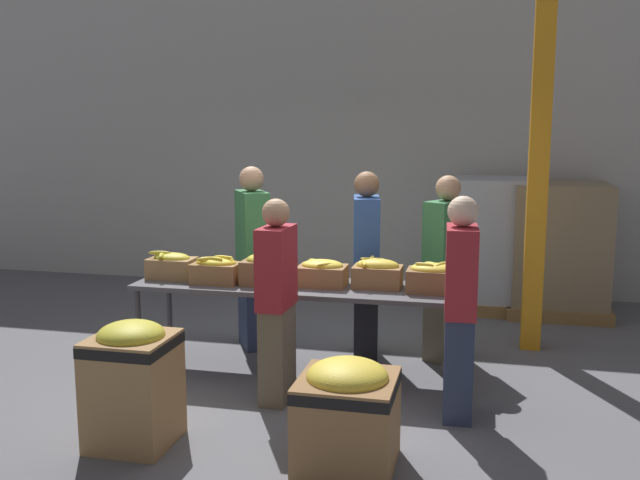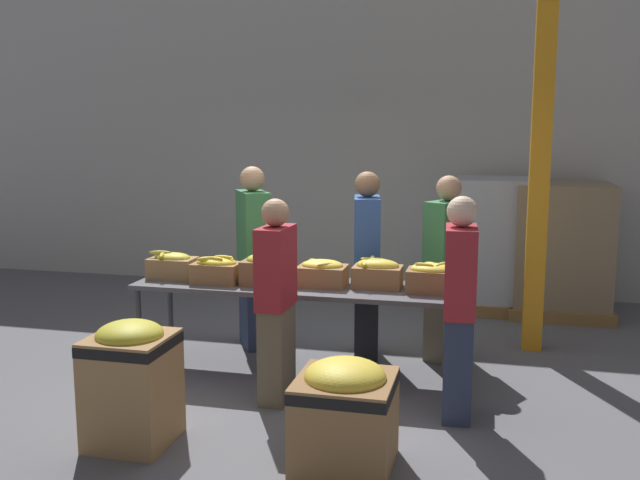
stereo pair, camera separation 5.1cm
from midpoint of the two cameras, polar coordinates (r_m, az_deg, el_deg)
name	(u,v)px [view 2 (the right image)]	position (r m, az deg, el deg)	size (l,w,h in m)	color
ground_plane	(296,373)	(6.32, -1.70, -10.56)	(30.00, 30.00, 0.00)	slate
wall_back	(366,135)	(9.23, 3.83, 8.37)	(16.00, 0.08, 4.00)	#B7B7B2
sorting_table	(296,291)	(6.11, -1.73, -4.07)	(2.76, 0.74, 0.79)	#4C4C51
banana_box_0	(172,265)	(6.46, -11.50, -1.97)	(0.41, 0.30, 0.25)	#A37A4C
banana_box_1	(217,269)	(6.20, -8.04, -2.35)	(0.41, 0.31, 0.25)	olive
banana_box_2	(267,269)	(6.09, -4.06, -2.31)	(0.41, 0.29, 0.27)	olive
banana_box_3	(322,273)	(6.03, 0.43, -2.62)	(0.41, 0.30, 0.23)	olive
banana_box_4	(377,273)	(5.99, 4.85, -2.64)	(0.41, 0.32, 0.26)	olive
banana_box_5	(432,277)	(5.87, 9.20, -2.96)	(0.41, 0.28, 0.26)	olive
volunteer_0	(254,258)	(6.85, -5.13, -1.48)	(0.45, 0.52, 1.75)	#2D3856
volunteer_1	(459,310)	(5.27, 11.34, -5.51)	(0.25, 0.45, 1.64)	#2D3856
volunteer_2	(447,269)	(6.56, 10.31, -2.33)	(0.42, 0.51, 1.69)	#6B604C
volunteer_3	(276,302)	(5.49, -3.26, -5.01)	(0.22, 0.43, 1.59)	#6B604C
volunteer_4	(367,266)	(6.55, 3.97, -2.09)	(0.31, 0.50, 1.72)	black
donation_bin_0	(132,379)	(5.02, -14.55, -10.69)	(0.53, 0.53, 0.85)	#A37A4C
donation_bin_1	(345,411)	(4.58, 2.33, -13.50)	(0.61, 0.61, 0.70)	olive
support_pillar	(541,140)	(6.95, 17.47, 7.67)	(0.18, 0.18, 4.00)	orange
pallet_stack_0	(561,249)	(8.55, 18.88, -0.72)	(1.12, 1.12, 1.49)	olive
pallet_stack_1	(497,245)	(8.55, 14.11, -0.37)	(1.04, 1.04, 1.53)	olive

